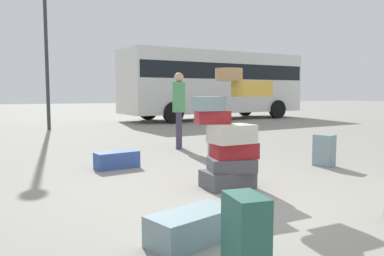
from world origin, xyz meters
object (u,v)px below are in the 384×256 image
Objects in this scene: suitcase_teal_foreground_far at (246,239)px; suitcase_navy_white_trunk at (117,160)px; suitcase_tower at (230,140)px; parked_bus at (214,81)px; suitcase_slate_upright_blue at (225,151)px; lamp_post at (45,3)px; suitcase_slate_foreground_near at (324,150)px; suitcase_slate_behind_tower at (192,227)px; person_bearded_onlooker at (179,103)px.

suitcase_navy_white_trunk is at bearing 94.87° from suitcase_teal_foreground_far.
suitcase_tower is 13.44m from parked_bus.
suitcase_teal_foreground_far is at bearing -100.93° from suitcase_slate_upright_blue.
lamp_post reaches higher than suitcase_slate_upright_blue.
suitcase_slate_foreground_near is 0.08× the size of lamp_post.
parked_bus reaches higher than suitcase_navy_white_trunk.
person_bearded_onlooker is at bearing 50.86° from suitcase_slate_behind_tower.
suitcase_tower is at bearing -101.07° from suitcase_slate_upright_blue.
suitcase_slate_behind_tower is 12.00m from lamp_post.
suitcase_slate_upright_blue is 5.04m from suitcase_teal_foreground_far.
suitcase_navy_white_trunk is at bearing 139.12° from suitcase_slate_foreground_near.
suitcase_tower is at bearing -71.29° from suitcase_navy_white_trunk.
suitcase_teal_foreground_far is (-2.09, -4.58, 0.16)m from suitcase_slate_upright_blue.
lamp_post reaches higher than suitcase_teal_foreground_far.
suitcase_teal_foreground_far is at bearing -114.34° from suitcase_tower.
suitcase_tower is 0.18× the size of parked_bus.
suitcase_teal_foreground_far is 0.07× the size of parked_bus.
suitcase_teal_foreground_far is 0.36× the size of person_bearded_onlooker.
person_bearded_onlooker is at bearing 81.37° from suitcase_tower.
suitcase_tower is 2.92× the size of suitcase_slate_foreground_near.
suitcase_slate_upright_blue is (0.98, 2.14, -0.52)m from suitcase_tower.
suitcase_tower is at bearing -123.69° from parked_bus.
suitcase_slate_behind_tower is 0.09× the size of parked_bus.
suitcase_teal_foreground_far reaches higher than suitcase_slate_foreground_near.
lamp_post reaches higher than suitcase_slate_foreground_near.
person_bearded_onlooker reaches higher than suitcase_slate_upright_blue.
suitcase_slate_upright_blue is 11.17m from parked_bus.
suitcase_slate_upright_blue is at bearing 111.69° from suitcase_slate_foreground_near.
suitcase_slate_upright_blue is (2.17, 3.76, 0.02)m from suitcase_slate_behind_tower.
suitcase_slate_foreground_near is at bearing 13.82° from suitcase_slate_behind_tower.
suitcase_teal_foreground_far is (0.10, -4.38, 0.17)m from suitcase_navy_white_trunk.
suitcase_slate_behind_tower is 4.25m from suitcase_slate_foreground_near.
suitcase_tower reaches higher than suitcase_teal_foreground_far.
suitcase_slate_behind_tower is 5.72m from person_bearded_onlooker.
suitcase_slate_upright_blue is 0.37× the size of person_bearded_onlooker.
suitcase_tower reaches higher than suitcase_slate_behind_tower.
parked_bus is at bearing 19.61° from lamp_post.
suitcase_tower is at bearing 69.19° from suitcase_teal_foreground_far.
suitcase_tower is at bearing 32.73° from suitcase_slate_behind_tower.
suitcase_teal_foreground_far is 12.72m from lamp_post.
suitcase_slate_behind_tower is at bearing -106.44° from suitcase_slate_upright_blue.
suitcase_tower is 2.47m from suitcase_slate_foreground_near.
suitcase_slate_upright_blue is 9.10m from lamp_post.
suitcase_slate_behind_tower is at bearing 7.25° from person_bearded_onlooker.
person_bearded_onlooker is at bearing 78.39° from suitcase_teal_foreground_far.
parked_bus reaches higher than suitcase_teal_foreground_far.
suitcase_tower reaches higher than suitcase_navy_white_trunk.
lamp_post is at bearing 94.16° from suitcase_slate_foreground_near.
suitcase_teal_foreground_far is at bearing -159.31° from suitcase_slate_foreground_near.
parked_bus is (6.56, 10.34, 1.69)m from suitcase_navy_white_trunk.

